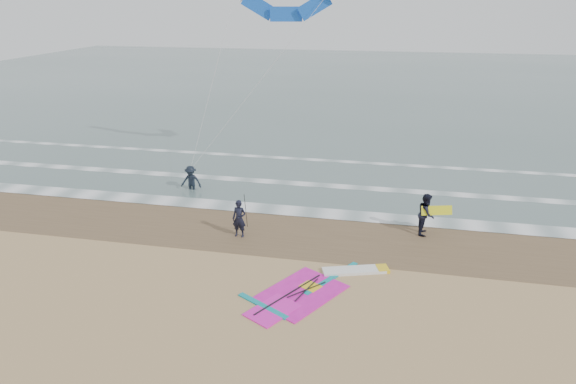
% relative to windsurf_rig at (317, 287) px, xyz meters
% --- Properties ---
extents(ground, '(120.00, 120.00, 0.00)m').
position_rel_windsurf_rig_xyz_m(ground, '(-0.25, -1.65, -0.03)').
color(ground, tan).
rests_on(ground, ground).
extents(sea_water, '(120.00, 80.00, 0.02)m').
position_rel_windsurf_rig_xyz_m(sea_water, '(-0.25, 46.35, -0.02)').
color(sea_water, '#47605E').
rests_on(sea_water, ground).
extents(wet_sand_band, '(120.00, 5.00, 0.01)m').
position_rel_windsurf_rig_xyz_m(wet_sand_band, '(-0.25, 4.35, -0.03)').
color(wet_sand_band, brown).
rests_on(wet_sand_band, ground).
extents(foam_waterline, '(120.00, 9.15, 0.02)m').
position_rel_windsurf_rig_xyz_m(foam_waterline, '(-0.25, 8.80, -0.00)').
color(foam_waterline, white).
rests_on(foam_waterline, ground).
extents(windsurf_rig, '(5.02, 4.76, 0.12)m').
position_rel_windsurf_rig_xyz_m(windsurf_rig, '(0.00, 0.00, 0.00)').
color(windsurf_rig, white).
rests_on(windsurf_rig, ground).
extents(person_standing, '(0.61, 0.42, 1.62)m').
position_rel_windsurf_rig_xyz_m(person_standing, '(-3.82, 3.44, 0.78)').
color(person_standing, black).
rests_on(person_standing, ground).
extents(person_walking, '(0.79, 0.96, 1.81)m').
position_rel_windsurf_rig_xyz_m(person_walking, '(3.85, 5.32, 0.87)').
color(person_walking, black).
rests_on(person_walking, ground).
extents(person_wading, '(1.11, 0.66, 1.68)m').
position_rel_windsurf_rig_xyz_m(person_wading, '(-7.90, 8.27, 0.81)').
color(person_wading, black).
rests_on(person_wading, ground).
extents(held_pole, '(0.17, 0.86, 1.82)m').
position_rel_windsurf_rig_xyz_m(held_pole, '(-3.52, 3.44, 1.15)').
color(held_pole, black).
rests_on(held_pole, ground).
extents(carried_kiteboard, '(1.30, 0.51, 0.39)m').
position_rel_windsurf_rig_xyz_m(carried_kiteboard, '(4.25, 5.22, 1.11)').
color(carried_kiteboard, yellow).
rests_on(carried_kiteboard, ground).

